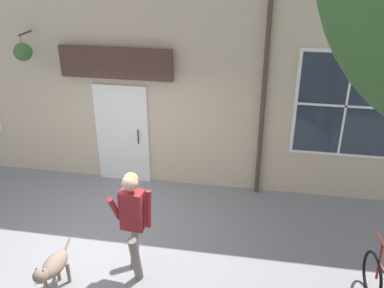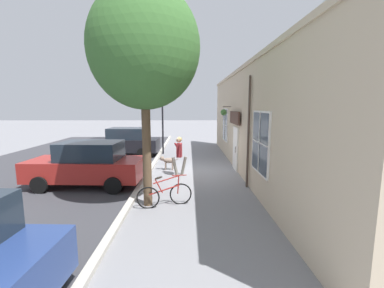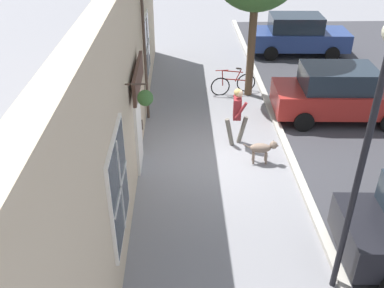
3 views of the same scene
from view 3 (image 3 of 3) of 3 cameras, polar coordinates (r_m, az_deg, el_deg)
The scene contains 8 objects.
ground_plane at distance 12.13m, azimuth 3.55°, elevation -1.56°, with size 90.00×90.00×0.00m, color gray.
storefront_facade at distance 11.04m, azimuth -8.38°, elevation 8.89°, with size 0.95×18.00×4.84m.
pedestrian_walking at distance 12.24m, azimuth 6.05°, elevation 4.38°, with size 0.70×0.58×1.76m.
dog_on_leash at distance 11.74m, azimuth 9.43°, elevation -0.54°, with size 0.98×0.32×0.69m.
leaning_bicycle at distance 15.83m, azimuth 5.52°, elevation 8.04°, with size 1.69×0.47×1.01m.
parked_car_mid_block at distance 14.53m, azimuth 19.17°, elevation 6.40°, with size 4.37×2.07×1.75m.
parked_car_far_end at distance 20.25m, azimuth 13.93°, elevation 13.95°, with size 4.37×2.07×1.75m.
street_lamp at distance 7.02m, azimuth 22.47°, elevation 0.94°, with size 0.32×0.32×5.03m.
Camera 3 is at (-1.03, -10.18, 6.51)m, focal length 40.00 mm.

